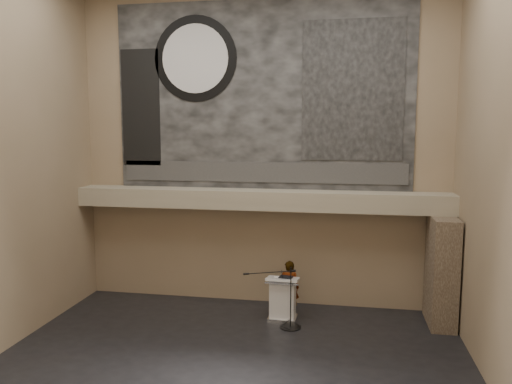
# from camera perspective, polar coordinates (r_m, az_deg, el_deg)

# --- Properties ---
(floor) EXTENTS (10.00, 10.00, 0.00)m
(floor) POSITION_cam_1_polar(r_m,az_deg,el_deg) (10.79, -3.16, -19.36)
(floor) COLOR black
(floor) RESTS_ON ground
(wall_back) EXTENTS (10.00, 0.02, 8.50)m
(wall_back) POSITION_cam_1_polar(r_m,az_deg,el_deg) (13.58, 0.60, 4.83)
(wall_back) COLOR #826D52
(wall_back) RESTS_ON floor
(wall_front) EXTENTS (10.00, 0.02, 8.50)m
(wall_front) POSITION_cam_1_polar(r_m,az_deg,el_deg) (5.86, -12.47, 1.30)
(wall_front) COLOR #826D52
(wall_front) RESTS_ON floor
(wall_right) EXTENTS (0.02, 8.00, 8.50)m
(wall_right) POSITION_cam_1_polar(r_m,az_deg,el_deg) (9.79, 26.48, 3.08)
(wall_right) COLOR #826D52
(wall_right) RESTS_ON floor
(soffit) EXTENTS (10.00, 0.80, 0.50)m
(soffit) POSITION_cam_1_polar(r_m,az_deg,el_deg) (13.31, 0.30, -0.85)
(soffit) COLOR gray
(soffit) RESTS_ON wall_back
(sprinkler_left) EXTENTS (0.04, 0.04, 0.06)m
(sprinkler_left) POSITION_cam_1_polar(r_m,az_deg,el_deg) (13.66, -6.36, -1.87)
(sprinkler_left) COLOR #B2893D
(sprinkler_left) RESTS_ON soffit
(sprinkler_right) EXTENTS (0.04, 0.04, 0.06)m
(sprinkler_right) POSITION_cam_1_polar(r_m,az_deg,el_deg) (13.11, 8.48, -2.29)
(sprinkler_right) COLOR #B2893D
(sprinkler_right) RESTS_ON soffit
(banner) EXTENTS (8.00, 0.05, 5.00)m
(banner) POSITION_cam_1_polar(r_m,az_deg,el_deg) (13.56, 0.58, 10.95)
(banner) COLOR black
(banner) RESTS_ON wall_back
(banner_text_strip) EXTENTS (7.76, 0.02, 0.55)m
(banner_text_strip) POSITION_cam_1_polar(r_m,az_deg,el_deg) (13.55, 0.54, 2.28)
(banner_text_strip) COLOR #2E2E2E
(banner_text_strip) RESTS_ON banner
(banner_clock_rim) EXTENTS (2.30, 0.02, 2.30)m
(banner_clock_rim) POSITION_cam_1_polar(r_m,az_deg,el_deg) (14.03, -6.96, 14.88)
(banner_clock_rim) COLOR black
(banner_clock_rim) RESTS_ON banner
(banner_clock_face) EXTENTS (1.84, 0.02, 1.84)m
(banner_clock_face) POSITION_cam_1_polar(r_m,az_deg,el_deg) (14.01, -6.99, 14.89)
(banner_clock_face) COLOR silver
(banner_clock_face) RESTS_ON banner
(banner_building_print) EXTENTS (2.60, 0.02, 3.60)m
(banner_building_print) POSITION_cam_1_polar(r_m,az_deg,el_deg) (13.34, 10.98, 11.31)
(banner_building_print) COLOR black
(banner_building_print) RESTS_ON banner
(banner_brick_print) EXTENTS (1.10, 0.02, 3.20)m
(banner_brick_print) POSITION_cam_1_polar(r_m,az_deg,el_deg) (14.47, -13.03, 9.35)
(banner_brick_print) COLOR black
(banner_brick_print) RESTS_ON banner
(stone_pier) EXTENTS (0.60, 1.40, 2.70)m
(stone_pier) POSITION_cam_1_polar(r_m,az_deg,el_deg) (13.23, 20.44, -8.46)
(stone_pier) COLOR #46382B
(stone_pier) RESTS_ON floor
(lectern) EXTENTS (0.82, 0.60, 1.14)m
(lectern) POSITION_cam_1_polar(r_m,az_deg,el_deg) (12.93, 3.07, -12.07)
(lectern) COLOR silver
(lectern) RESTS_ON floor
(binder) EXTENTS (0.36, 0.31, 0.04)m
(binder) POSITION_cam_1_polar(r_m,az_deg,el_deg) (12.73, 3.41, -9.71)
(binder) COLOR black
(binder) RESTS_ON lectern
(papers) EXTENTS (0.30, 0.34, 0.00)m
(papers) POSITION_cam_1_polar(r_m,az_deg,el_deg) (12.74, 2.64, -9.76)
(papers) COLOR silver
(papers) RESTS_ON lectern
(speaker_person) EXTENTS (0.54, 0.37, 1.44)m
(speaker_person) POSITION_cam_1_polar(r_m,az_deg,el_deg) (13.24, 3.81, -10.84)
(speaker_person) COLOR white
(speaker_person) RESTS_ON floor
(mic_stand) EXTENTS (1.34, 0.71, 1.52)m
(mic_stand) POSITION_cam_1_polar(r_m,az_deg,el_deg) (12.57, 3.78, -14.27)
(mic_stand) COLOR black
(mic_stand) RESTS_ON floor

